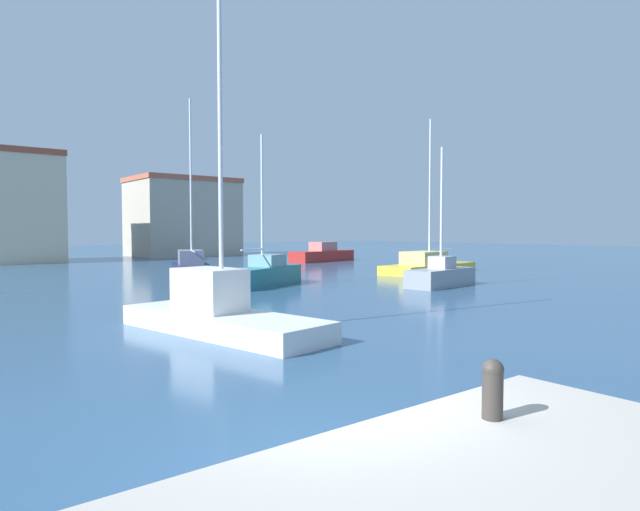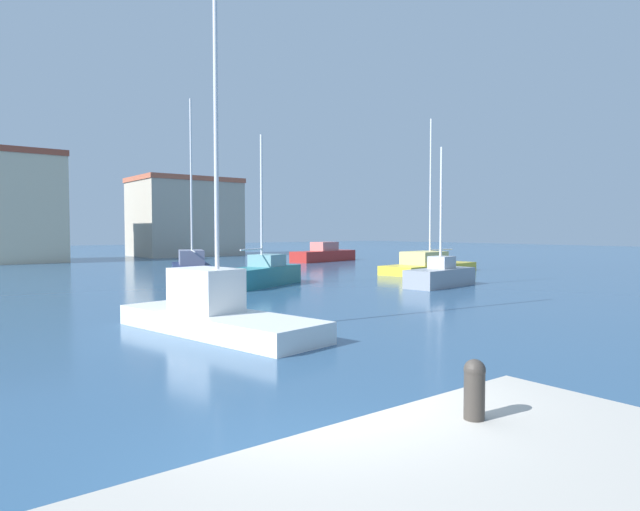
# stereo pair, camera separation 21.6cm
# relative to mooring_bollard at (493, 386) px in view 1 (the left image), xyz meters

# --- Properties ---
(water) EXTENTS (160.00, 160.00, 0.00)m
(water) POSITION_rel_mooring_bollard_xyz_m (14.29, 21.60, -1.27)
(water) COLOR #2D5175
(water) RESTS_ON ground
(mooring_bollard) EXTENTS (0.21, 0.21, 0.59)m
(mooring_bollard) POSITION_rel_mooring_bollard_xyz_m (0.00, 0.00, 0.00)
(mooring_bollard) COLOR #38332D
(mooring_bollard) RESTS_ON pier_quay
(sailboat_yellow_near_pier) EXTENTS (8.32, 3.68, 9.97)m
(sailboat_yellow_near_pier) POSITION_rel_mooring_bollard_xyz_m (23.00, 20.51, -0.75)
(sailboat_yellow_near_pier) COLOR gold
(sailboat_yellow_near_pier) RESTS_ON water
(sailboat_grey_inner_mooring) EXTENTS (4.55, 2.19, 6.84)m
(sailboat_grey_inner_mooring) POSITION_rel_mooring_bollard_xyz_m (16.82, 14.36, -0.71)
(sailboat_grey_inner_mooring) COLOR gray
(sailboat_grey_inner_mooring) RESTS_ON water
(motorboat_red_distant_north) EXTENTS (7.26, 3.47, 1.73)m
(motorboat_red_distant_north) POSITION_rel_mooring_bollard_xyz_m (25.82, 35.07, -0.66)
(motorboat_red_distant_north) COLOR #B22823
(motorboat_red_distant_north) RESTS_ON water
(sailboat_teal_outer_mooring) EXTENTS (5.51, 3.83, 7.50)m
(sailboat_teal_outer_mooring) POSITION_rel_mooring_bollard_xyz_m (10.10, 20.12, -0.66)
(sailboat_teal_outer_mooring) COLOR #1E707A
(sailboat_teal_outer_mooring) RESTS_ON water
(sailboat_navy_far_right) EXTENTS (4.94, 8.16, 10.67)m
(sailboat_navy_far_right) POSITION_rel_mooring_bollard_xyz_m (9.90, 27.94, -0.72)
(sailboat_navy_far_right) COLOR #19234C
(sailboat_navy_far_right) RESTS_ON water
(sailboat_white_center_channel) EXTENTS (3.20, 6.96, 10.63)m
(sailboat_white_center_channel) POSITION_rel_mooring_bollard_xyz_m (2.41, 10.21, -0.68)
(sailboat_white_center_channel) COLOR white
(sailboat_white_center_channel) RESTS_ON water
(waterfront_apartments) EXTENTS (7.16, 8.62, 9.52)m
(waterfront_apartments) POSITION_rel_mooring_bollard_xyz_m (3.83, 50.74, 3.50)
(waterfront_apartments) COLOR beige
(waterfront_apartments) RESTS_ON ground
(harbor_office) EXTENTS (10.55, 8.21, 8.37)m
(harbor_office) POSITION_rel_mooring_bollard_xyz_m (20.49, 52.73, 2.92)
(harbor_office) COLOR #B2A893
(harbor_office) RESTS_ON ground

